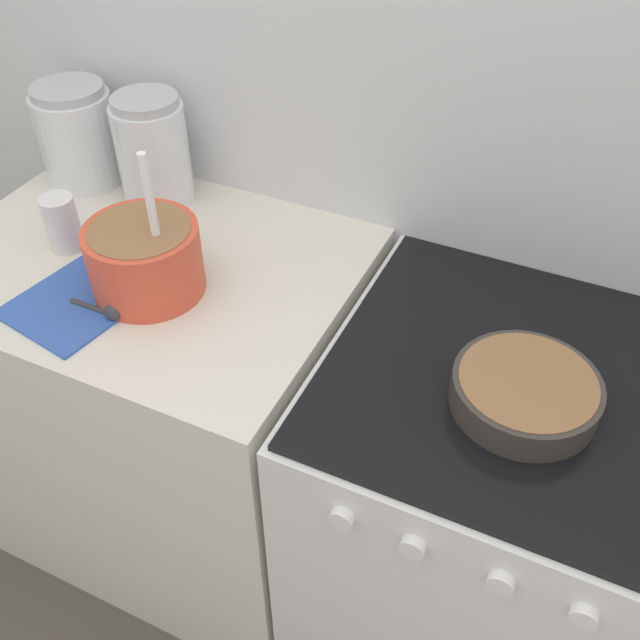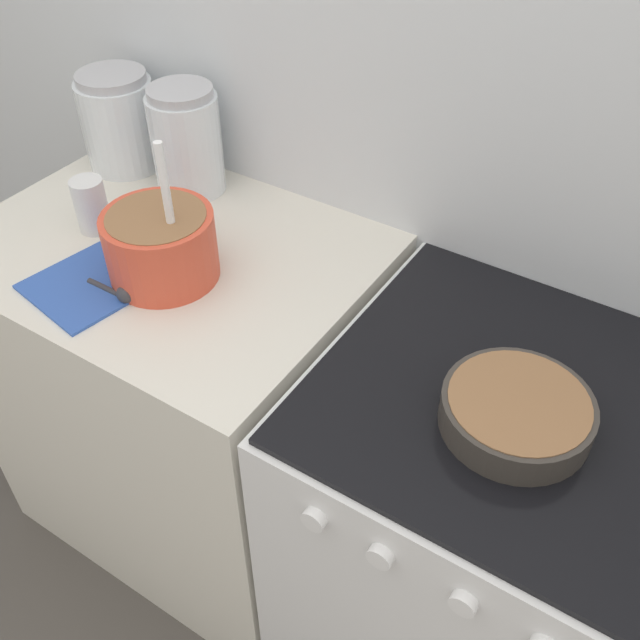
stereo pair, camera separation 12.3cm
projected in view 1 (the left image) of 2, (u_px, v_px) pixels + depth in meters
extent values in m
cube|color=silver|center=(411.00, 93.00, 1.34)|extent=(4.70, 0.05, 2.40)
cube|color=silver|center=(173.00, 409.00, 1.74)|extent=(0.85, 0.64, 0.91)
cube|color=silver|center=(479.00, 527.00, 1.50)|extent=(0.66, 0.64, 0.89)
cube|color=black|center=(519.00, 379.00, 1.20)|extent=(0.63, 0.62, 0.01)
cylinder|color=white|center=(342.00, 518.00, 1.08)|extent=(0.04, 0.02, 0.04)
cylinder|color=white|center=(413.00, 547.00, 1.05)|extent=(0.04, 0.02, 0.04)
cylinder|color=white|center=(501.00, 583.00, 1.01)|extent=(0.04, 0.02, 0.04)
cylinder|color=white|center=(584.00, 616.00, 0.97)|extent=(0.04, 0.02, 0.04)
cylinder|color=#D84C33|center=(145.00, 260.00, 1.33)|extent=(0.21, 0.21, 0.14)
cylinder|color=#8C603D|center=(142.00, 246.00, 1.31)|extent=(0.19, 0.19, 0.07)
cylinder|color=white|center=(154.00, 224.00, 1.26)|extent=(0.02, 0.02, 0.28)
cylinder|color=#38332D|center=(525.00, 393.00, 1.13)|extent=(0.24, 0.24, 0.06)
cylinder|color=#8C603D|center=(526.00, 390.00, 1.13)|extent=(0.22, 0.22, 0.05)
cylinder|color=silver|center=(79.00, 138.00, 1.61)|extent=(0.17, 0.17, 0.21)
cylinder|color=red|center=(83.00, 155.00, 1.64)|extent=(0.15, 0.15, 0.12)
cylinder|color=#B2B2B7|center=(67.00, 90.00, 1.54)|extent=(0.16, 0.16, 0.02)
cylinder|color=silver|center=(153.00, 154.00, 1.54)|extent=(0.16, 0.16, 0.22)
cylinder|color=white|center=(156.00, 172.00, 1.57)|extent=(0.14, 0.14, 0.13)
cylinder|color=#B2B2B7|center=(144.00, 101.00, 1.46)|extent=(0.14, 0.14, 0.02)
cylinder|color=silver|center=(62.00, 223.00, 1.43)|extent=(0.07, 0.07, 0.12)
cube|color=#3359B2|center=(87.00, 295.00, 1.35)|extent=(0.25, 0.31, 0.01)
cylinder|color=#333338|center=(91.00, 308.00, 1.32)|extent=(0.09, 0.01, 0.01)
sphere|color=#333338|center=(114.00, 311.00, 1.29)|extent=(0.04, 0.04, 0.04)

